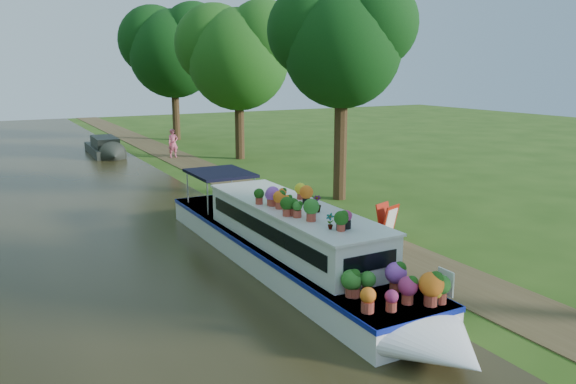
{
  "coord_description": "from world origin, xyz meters",
  "views": [
    {
      "loc": [
        -9.33,
        -16.42,
        5.47
      ],
      "look_at": [
        -0.29,
        0.09,
        1.3
      ],
      "focal_mm": 35.0,
      "sensor_mm": 36.0,
      "label": 1
    }
  ],
  "objects": [
    {
      "name": "canal_water",
      "position": [
        -6.0,
        0.0,
        0.01
      ],
      "size": [
        10.0,
        100.0,
        0.02
      ],
      "primitive_type": "cube",
      "color": "black",
      "rests_on": "ground"
    },
    {
      "name": "plant_boat",
      "position": [
        -2.25,
        -3.74,
        0.85
      ],
      "size": [
        2.29,
        13.52,
        2.29
      ],
      "color": "white",
      "rests_on": "canal_water"
    },
    {
      "name": "towpath",
      "position": [
        1.2,
        0.0,
        0.01
      ],
      "size": [
        2.2,
        100.0,
        0.03
      ],
      "primitive_type": "cube",
      "color": "#473A21",
      "rests_on": "ground"
    },
    {
      "name": "tree_near_far",
      "position": [
        3.98,
        26.09,
        7.05
      ],
      "size": [
        7.59,
        7.26,
        10.3
      ],
      "color": "#301F10",
      "rests_on": "ground"
    },
    {
      "name": "second_boat",
      "position": [
        -2.5,
        20.46,
        0.48
      ],
      "size": [
        1.85,
        6.04,
        1.16
      ],
      "rotation": [
        0.0,
        0.0,
        -0.03
      ],
      "color": "black",
      "rests_on": "canal_water"
    },
    {
      "name": "tree_near_mid",
      "position": [
        4.48,
        15.08,
        6.44
      ],
      "size": [
        6.9,
        6.6,
        9.4
      ],
      "color": "#301F10",
      "rests_on": "ground"
    },
    {
      "name": "pedestrian_pink",
      "position": [
        1.01,
        17.33,
        0.91
      ],
      "size": [
        0.66,
        0.45,
        1.77
      ],
      "primitive_type": "imported",
      "rotation": [
        0.0,
        0.0,
        0.04
      ],
      "color": "#D85975",
      "rests_on": "towpath"
    },
    {
      "name": "sandwich_board",
      "position": [
        1.95,
        -2.55,
        0.54
      ],
      "size": [
        0.77,
        0.78,
        1.14
      ],
      "rotation": [
        0.0,
        0.0,
        0.34
      ],
      "color": "#A81B0C",
      "rests_on": "towpath"
    },
    {
      "name": "tree_near_overhang",
      "position": [
        3.79,
        3.06,
        6.6
      ],
      "size": [
        5.52,
        5.28,
        8.99
      ],
      "color": "#301F10",
      "rests_on": "ground"
    },
    {
      "name": "ground",
      "position": [
        0.0,
        0.0,
        0.0
      ],
      "size": [
        100.0,
        100.0,
        0.0
      ],
      "primitive_type": "plane",
      "color": "#254711",
      "rests_on": "ground"
    },
    {
      "name": "verge_plant",
      "position": [
        0.05,
        3.77,
        0.22
      ],
      "size": [
        0.42,
        0.37,
        0.45
      ],
      "primitive_type": "imported",
      "rotation": [
        0.0,
        0.0,
        -0.06
      ],
      "color": "#21702A",
      "rests_on": "ground"
    }
  ]
}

